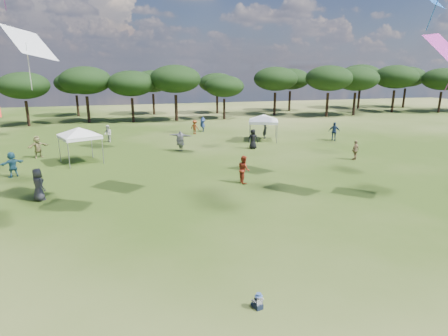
{
  "coord_description": "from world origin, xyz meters",
  "views": [
    {
      "loc": [
        -3.59,
        -7.68,
        7.22
      ],
      "look_at": [
        0.01,
        6.0,
        3.4
      ],
      "focal_mm": 30.0,
      "sensor_mm": 36.0,
      "label": 1
    }
  ],
  "objects": [
    {
      "name": "tree_line",
      "position": [
        2.39,
        47.41,
        5.42
      ],
      "size": [
        108.78,
        17.63,
        7.77
      ],
      "color": "black",
      "rests_on": "ground"
    },
    {
      "name": "tent_right",
      "position": [
        9.81,
        27.6,
        2.53
      ],
      "size": [
        5.37,
        5.37,
        2.96
      ],
      "rotation": [
        0.0,
        0.0,
        -0.35
      ],
      "color": "gray",
      "rests_on": "ground"
    },
    {
      "name": "toddler",
      "position": [
        -0.01,
        1.77,
        0.24
      ],
      "size": [
        0.39,
        0.42,
        0.53
      ],
      "rotation": [
        0.0,
        0.0,
        0.23
      ],
      "color": "black",
      "rests_on": "ground"
    },
    {
      "name": "festival_crowd",
      "position": [
        0.57,
        25.01,
        0.88
      ],
      "size": [
        29.38,
        22.16,
        1.87
      ],
      "color": "#8A6C4B",
      "rests_on": "ground"
    },
    {
      "name": "tent_left",
      "position": [
        -7.1,
        22.52,
        2.67
      ],
      "size": [
        5.04,
        5.04,
        3.1
      ],
      "rotation": [
        0.0,
        0.0,
        0.39
      ],
      "color": "gray",
      "rests_on": "ground"
    }
  ]
}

